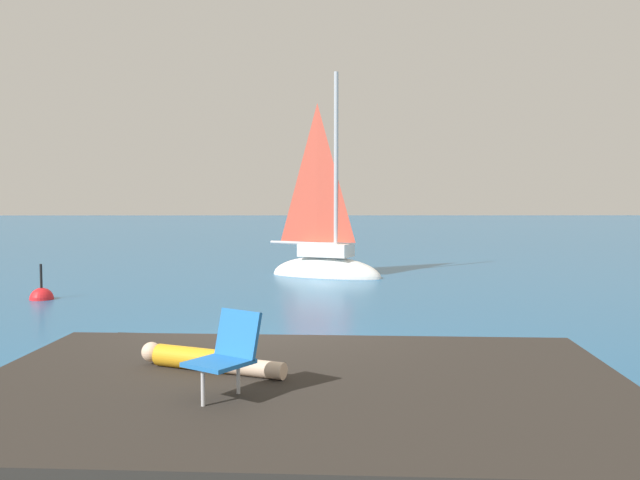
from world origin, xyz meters
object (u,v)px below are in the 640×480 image
at_px(beach_chair, 228,351).
at_px(sailboat_near, 325,264).
at_px(marker_buoy, 42,299).
at_px(person_sunbather, 203,360).

bearing_deg(beach_chair, sailboat_near, -148.69).
distance_m(sailboat_near, beach_chair, 14.73).
height_order(sailboat_near, marker_buoy, sailboat_near).
relative_size(sailboat_near, person_sunbather, 4.13).
xyz_separation_m(sailboat_near, beach_chair, (-1.17, -14.67, 0.66)).
xyz_separation_m(person_sunbather, beach_chair, (0.39, -0.99, 0.33)).
bearing_deg(person_sunbather, beach_chair, -44.36).
xyz_separation_m(sailboat_near, marker_buoy, (-6.88, -4.67, -0.36)).
relative_size(beach_chair, marker_buoy, 0.71).
distance_m(person_sunbather, beach_chair, 1.11).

